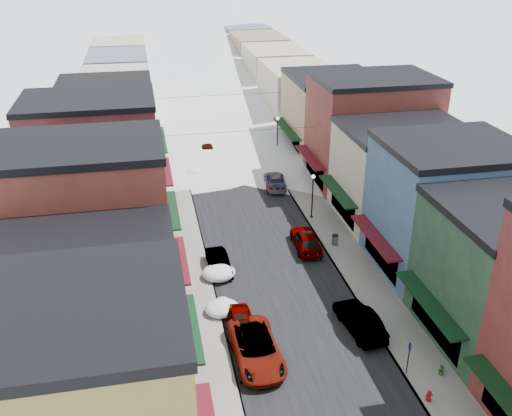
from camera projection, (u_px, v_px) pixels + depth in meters
name	position (u px, v px, depth m)	size (l,w,h in m)	color
road	(213.00, 131.00, 78.62)	(10.00, 160.00, 0.01)	black
sidewalk_left	(165.00, 133.00, 77.42)	(3.20, 160.00, 0.15)	gray
sidewalk_right	(260.00, 127.00, 79.77)	(3.20, 160.00, 0.15)	gray
curb_left	(176.00, 132.00, 77.69)	(0.10, 160.00, 0.15)	slate
curb_right	(249.00, 128.00, 79.49)	(0.10, 160.00, 0.15)	slate
bldg_l_yellow	(73.00, 416.00, 24.25)	(11.30, 8.70, 11.50)	#B59643
bldg_l_cream	(89.00, 317.00, 32.20)	(11.30, 8.20, 9.50)	beige
bldg_l_brick_near	(86.00, 230.00, 38.54)	(12.30, 8.20, 12.50)	maroon
bldg_l_grayblue	(102.00, 201.00, 46.91)	(11.30, 9.20, 9.00)	slate
bldg_l_brick_far	(94.00, 154.00, 54.26)	(13.30, 9.20, 11.00)	maroon
bldg_l_tan	(108.00, 127.00, 63.50)	(11.30, 11.20, 10.00)	#8B785B
bldg_r_blue	(445.00, 207.00, 44.21)	(11.30, 9.20, 10.50)	#3B5E86
bldg_r_cream	(401.00, 173.00, 52.58)	(12.30, 9.20, 9.00)	beige
bldg_r_brick_far	(371.00, 130.00, 60.10)	(13.30, 9.20, 11.50)	maroon
bldg_r_tan	(331.00, 114.00, 69.20)	(11.30, 11.20, 9.50)	#998764
distant_blocks	(195.00, 68.00, 97.25)	(34.00, 55.00, 8.00)	gray
overhead_cables	(226.00, 112.00, 64.90)	(16.40, 15.04, 0.04)	black
car_white_suv	(256.00, 349.00, 35.74)	(2.85, 6.19, 1.72)	white
car_silver_sedan	(241.00, 325.00, 38.12)	(1.71, 4.25, 1.45)	#AEB2B7
car_dark_hatch	(219.00, 262.00, 45.49)	(1.48, 4.25, 1.40)	black
car_silver_wagon	(193.00, 147.00, 70.48)	(2.01, 4.95, 1.44)	#97999F
car_green_sedan	(360.00, 320.00, 38.42)	(1.75, 5.01, 1.65)	black
car_gray_suv	(306.00, 240.00, 48.61)	(2.03, 5.03, 1.72)	#95979E
car_black_sedan	(275.00, 180.00, 60.65)	(2.11, 5.20, 1.51)	black
car_lane_silver	(207.00, 152.00, 68.51)	(1.99, 4.95, 1.69)	#94979B
car_lane_white	(222.00, 119.00, 80.86)	(2.67, 5.79, 1.61)	silver
fire_hydrant	(429.00, 396.00, 32.57)	(0.42, 0.32, 0.73)	#AF0918
parking_sign	(409.00, 356.00, 34.15)	(0.06, 0.32, 2.34)	black
trash_can	(335.00, 240.00, 49.07)	(0.55, 0.55, 0.93)	slate
streetlamp_near	(313.00, 191.00, 52.91)	(0.36, 0.36, 4.33)	black
streetlamp_far	(278.00, 131.00, 68.20)	(0.40, 0.40, 4.78)	black
planter_far	(441.00, 370.00, 34.53)	(0.35, 0.35, 0.62)	#2E4D23
snow_pile_near	(222.00, 308.00, 40.31)	(2.43, 2.70, 1.03)	white
snow_pile_mid	(219.00, 272.00, 44.47)	(2.63, 2.82, 1.11)	white
snow_pile_far	(194.00, 172.00, 63.58)	(2.17, 2.54, 0.92)	white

